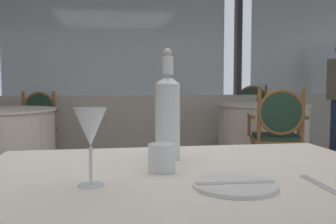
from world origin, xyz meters
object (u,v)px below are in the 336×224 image
at_px(wine_glass, 90,129).
at_px(dining_chair_1_0, 36,121).
at_px(water_tumbler, 162,158).
at_px(water_bottle, 168,114).
at_px(dining_chair_0_0, 278,130).
at_px(side_plate, 235,185).
at_px(dining_chair_0_1, 253,113).

distance_m(wine_glass, dining_chair_1_0, 4.10).
distance_m(water_tumbler, dining_chair_1_0, 4.02).
height_order(water_bottle, wine_glass, water_bottle).
bearing_deg(water_bottle, dining_chair_1_0, 106.60).
bearing_deg(dining_chair_1_0, dining_chair_0_0, 70.30).
xyz_separation_m(dining_chair_0_0, dining_chair_1_0, (-2.54, 1.54, -0.03)).
bearing_deg(dining_chair_0_0, dining_chair_1_0, 73.86).
bearing_deg(side_plate, dining_chair_0_0, 62.24).
relative_size(water_bottle, water_tumbler, 4.61).
bearing_deg(water_bottle, dining_chair_0_0, 56.35).
distance_m(wine_glass, dining_chair_0_1, 4.89).
height_order(water_bottle, dining_chair_0_0, water_bottle).
bearing_deg(wine_glass, dining_chair_0_0, 55.67).
bearing_deg(wine_glass, side_plate, -11.09).
bearing_deg(water_bottle, dining_chair_0_1, 64.39).
bearing_deg(dining_chair_1_0, wine_glass, 23.73).
bearing_deg(water_tumbler, water_bottle, 75.59).
bearing_deg(dining_chair_0_0, dining_chair_0_1, -0.00).
xyz_separation_m(dining_chair_0_1, dining_chair_1_0, (-3.05, -0.38, -0.04)).
xyz_separation_m(side_plate, dining_chair_0_1, (1.84, 4.43, -0.19)).
xyz_separation_m(side_plate, dining_chair_0_0, (1.33, 2.52, -0.20)).
relative_size(dining_chair_0_1, dining_chair_1_0, 1.09).
distance_m(wine_glass, dining_chair_0_0, 2.99).
bearing_deg(dining_chair_0_1, side_plate, -7.47).
bearing_deg(dining_chair_0_1, wine_glass, -11.55).
distance_m(dining_chair_0_1, dining_chair_1_0, 3.07).
bearing_deg(wine_glass, dining_chair_1_0, 102.19).
distance_m(wine_glass, water_tumbler, 0.25).
relative_size(wine_glass, dining_chair_0_1, 0.19).
height_order(dining_chair_0_0, dining_chair_0_1, dining_chair_0_1).
distance_m(side_plate, dining_chair_0_0, 2.85).
height_order(wine_glass, dining_chair_0_0, dining_chair_0_0).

